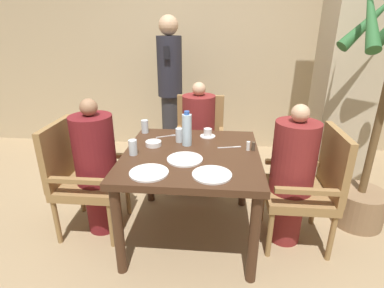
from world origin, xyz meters
TOP-DOWN VIEW (x-y plane):
  - ground_plane at (0.00, 0.00)m, footprint 16.00×16.00m
  - wall_back at (0.00, 2.01)m, footprint 8.00×0.06m
  - pillar_stone at (1.44, 1.05)m, footprint 0.51×0.51m
  - dining_table at (0.00, 0.00)m, footprint 1.01×1.05m
  - chair_left_side at (-0.90, -0.00)m, footprint 0.50×0.50m
  - diner_in_left_chair at (-0.75, 0.00)m, footprint 0.32×0.32m
  - chair_far_side at (0.00, 0.91)m, footprint 0.50×0.50m
  - diner_in_far_chair at (-0.00, 0.77)m, footprint 0.32×0.32m
  - chair_right_side at (0.90, -0.00)m, footprint 0.50×0.50m
  - diner_in_right_chair at (0.75, 0.00)m, footprint 0.32×0.32m
  - standing_host at (-0.40, 1.53)m, footprint 0.29×0.33m
  - potted_palm at (1.43, 0.28)m, footprint 0.78×0.79m
  - plate_main_left at (-0.03, -0.13)m, footprint 0.25×0.25m
  - plate_main_right at (-0.24, -0.36)m, footprint 0.25×0.25m
  - plate_dessert_center at (0.16, -0.35)m, footprint 0.25×0.25m
  - teacup_with_saucer at (0.11, 0.36)m, footprint 0.13×0.13m
  - bowl_small at (-0.31, 0.11)m, footprint 0.12×0.12m
  - water_bottle at (-0.05, 0.15)m, footprint 0.08×0.08m
  - glass_tall_near at (-0.42, -0.07)m, footprint 0.06×0.06m
  - glass_tall_mid at (-0.12, 0.22)m, footprint 0.06×0.06m
  - glass_tall_far at (-0.45, 0.41)m, footprint 0.06×0.06m
  - salt_shaker at (0.43, 0.09)m, footprint 0.03×0.03m
  - pepper_shaker at (0.46, 0.09)m, footprint 0.03×0.03m
  - fork_beside_plate at (-0.23, 0.34)m, footprint 0.16×0.09m
  - knife_beside_plate at (0.30, 0.13)m, footprint 0.18×0.06m

SIDE VIEW (x-z plane):
  - ground_plane at x=0.00m, z-range 0.00..0.00m
  - chair_left_side at x=-0.90m, z-range 0.04..0.97m
  - chair_far_side at x=0.00m, z-range 0.04..0.97m
  - chair_right_side at x=0.90m, z-range 0.04..0.97m
  - diner_in_right_chair at x=0.75m, z-range 0.02..1.13m
  - diner_in_far_chair at x=0.00m, z-range 0.02..1.13m
  - diner_in_left_chair at x=-0.75m, z-range 0.02..1.14m
  - dining_table at x=0.00m, z-range 0.27..0.99m
  - fork_beside_plate at x=-0.23m, z-range 0.72..0.73m
  - knife_beside_plate at x=0.30m, z-range 0.72..0.73m
  - plate_main_left at x=-0.03m, z-range 0.72..0.74m
  - plate_main_right at x=-0.24m, z-range 0.72..0.74m
  - plate_dessert_center at x=0.16m, z-range 0.72..0.74m
  - bowl_small at x=-0.31m, z-range 0.72..0.76m
  - teacup_with_saucer at x=0.11m, z-range 0.72..0.79m
  - pepper_shaker at x=0.46m, z-range 0.72..0.79m
  - salt_shaker at x=0.43m, z-range 0.72..0.80m
  - glass_tall_near at x=-0.42m, z-range 0.72..0.84m
  - glass_tall_mid at x=-0.12m, z-range 0.72..0.84m
  - glass_tall_far at x=-0.45m, z-range 0.72..0.84m
  - potted_palm at x=1.43m, z-range -0.20..1.87m
  - water_bottle at x=-0.05m, z-range 0.72..0.99m
  - standing_host at x=-0.40m, z-range 0.07..1.79m
  - pillar_stone at x=1.44m, z-range 0.00..2.70m
  - wall_back at x=0.00m, z-range 0.00..2.80m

